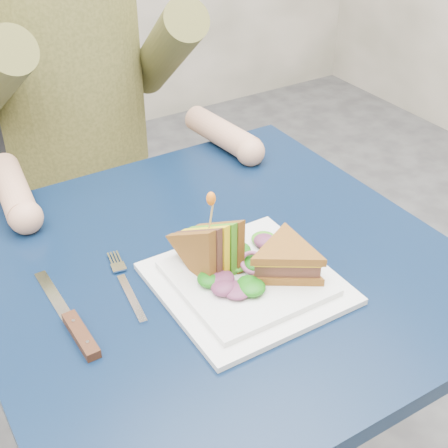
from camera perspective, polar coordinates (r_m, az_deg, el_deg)
table at (r=1.07m, az=-0.80°, el=-6.78°), size 0.75×0.75×0.73m
chair at (r=1.69m, az=-13.68°, el=4.58°), size 0.42×0.40×0.93m
diner at (r=1.44m, az=-14.15°, el=15.68°), size 0.54×0.59×0.74m
plate at (r=0.96m, az=2.08°, el=-5.26°), size 0.26×0.26×0.02m
sandwich_flat at (r=0.95m, az=5.73°, el=-3.26°), size 0.18×0.18×0.05m
sandwich_upright at (r=0.95m, az=-1.13°, el=-2.39°), size 0.09×0.14×0.14m
fork at (r=0.97m, az=-8.87°, el=-5.68°), size 0.04×0.18×0.01m
knife at (r=0.91m, az=-13.41°, el=-9.17°), size 0.02×0.22×0.02m
toothpick at (r=0.91m, az=-1.18°, el=0.84°), size 0.01×0.01×0.06m
toothpick_frill at (r=0.90m, az=-1.20°, el=2.33°), size 0.01×0.01×0.02m
lettuce_spill at (r=0.96m, az=2.02°, el=-3.86°), size 0.15×0.13×0.02m
onion_ring at (r=0.96m, az=2.70°, el=-3.58°), size 0.04×0.04×0.02m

